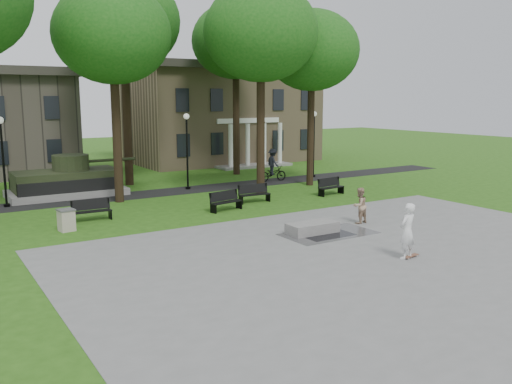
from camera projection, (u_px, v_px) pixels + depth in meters
ground at (299, 230)px, 23.59m from camera, size 120.00×120.00×0.00m
plaza at (382, 258)px, 19.43m from camera, size 22.00×16.00×0.02m
footpath at (183, 190)px, 33.58m from camera, size 44.00×2.60×0.01m
building_right at (217, 112)px, 49.76m from camera, size 17.00×12.00×8.60m
tree_1 at (112, 35)px, 28.43m from camera, size 6.20×6.20×11.63m
tree_2 at (261, 33)px, 30.91m from camera, size 6.60×6.60×12.16m
tree_3 at (312, 51)px, 34.23m from camera, size 6.00×6.00×11.19m
tree_4 at (123, 22)px, 34.07m from camera, size 7.20×7.20×13.50m
tree_5 at (236, 42)px, 39.09m from camera, size 6.40×6.40×12.44m
lamp_left at (3, 154)px, 28.09m from camera, size 0.36×0.36×4.73m
lamp_mid at (187, 145)px, 33.62m from camera, size 0.36×0.36×4.73m
lamp_right at (314, 138)px, 38.88m from camera, size 0.36×0.36×4.73m
tank_monument at (67, 181)px, 31.70m from camera, size 7.45×3.40×2.40m
puddle at (328, 235)px, 22.61m from camera, size 2.20×1.20×0.00m
concrete_block at (312, 228)px, 22.95m from camera, size 2.22×1.05×0.45m
skateboard at (411, 257)px, 19.46m from camera, size 0.80×0.32×0.07m
skateboarder at (407, 231)px, 19.17m from camera, size 0.81×0.62×2.01m
friend_watching at (360, 206)px, 24.63m from camera, size 0.87×0.72×1.65m
cyclist at (273, 168)px, 37.16m from camera, size 2.08×1.19×2.24m
park_bench_0 at (91, 210)px, 25.30m from camera, size 1.81×0.58×1.00m
park_bench_1 at (226, 200)px, 27.56m from camera, size 1.85×0.85×1.00m
park_bench_2 at (254, 193)px, 29.72m from camera, size 1.82×0.63×1.00m
park_bench_3 at (330, 186)px, 32.05m from camera, size 1.84×0.76×1.00m
trash_bin at (66, 220)px, 23.34m from camera, size 0.74×0.74×0.96m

